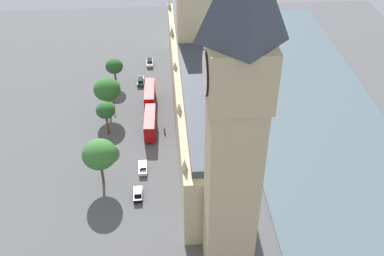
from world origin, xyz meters
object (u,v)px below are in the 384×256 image
(car_dark_green_under_trees, at_px, (141,81))
(pedestrian_trailing, at_px, (164,130))
(parliament_building, at_px, (199,85))
(double_decker_bus_leading, at_px, (150,123))
(clock_tower, at_px, (235,128))
(car_silver_near_tower, at_px, (150,62))
(car_white_far_end, at_px, (143,167))
(car_black_kerbside, at_px, (138,194))
(plane_tree_midblock, at_px, (106,111))
(double_decker_bus_opposite_hall, at_px, (150,95))
(plane_tree_corner, at_px, (107,89))
(plane_tree_by_river_gate, at_px, (99,154))
(plane_tree_slot_10, at_px, (114,66))
(street_lamp_slot_11, at_px, (113,89))

(car_dark_green_under_trees, xyz_separation_m, pedestrian_trailing, (-6.08, 23.23, -0.19))
(parliament_building, bearing_deg, double_decker_bus_leading, 25.31)
(clock_tower, height_order, car_silver_near_tower, clock_tower)
(car_white_far_end, height_order, car_black_kerbside, same)
(car_silver_near_tower, bearing_deg, plane_tree_midblock, 71.48)
(plane_tree_midblock, bearing_deg, car_white_far_end, 120.89)
(double_decker_bus_leading, distance_m, car_white_far_end, 14.25)
(plane_tree_midblock, bearing_deg, double_decker_bus_opposite_hall, -129.47)
(double_decker_bus_opposite_hall, height_order, car_black_kerbside, double_decker_bus_opposite_hall)
(car_silver_near_tower, xyz_separation_m, plane_tree_corner, (10.27, 24.70, 6.42))
(clock_tower, height_order, plane_tree_corner, clock_tower)
(parliament_building, xyz_separation_m, plane_tree_by_river_gate, (22.37, 23.01, -1.26))
(car_black_kerbside, xyz_separation_m, plane_tree_slot_10, (6.91, -44.98, 4.83))
(car_silver_near_tower, bearing_deg, street_lamp_slot_11, 62.41)
(pedestrian_trailing, xyz_separation_m, street_lamp_slot_11, (13.04, -14.07, 3.49))
(clock_tower, height_order, double_decker_bus_opposite_hall, clock_tower)
(plane_tree_corner, relative_size, plane_tree_midblock, 1.16)
(plane_tree_slot_10, relative_size, street_lamp_slot_11, 1.31)
(double_decker_bus_leading, xyz_separation_m, car_black_kerbside, (2.66, 22.04, -1.75))
(plane_tree_corner, bearing_deg, car_black_kerbside, 104.13)
(car_dark_green_under_trees, xyz_separation_m, double_decker_bus_leading, (-2.68, 22.80, 1.75))
(car_black_kerbside, relative_size, plane_tree_corner, 0.41)
(plane_tree_slot_10, bearing_deg, car_silver_near_tower, -132.66)
(car_silver_near_tower, height_order, plane_tree_slot_10, plane_tree_slot_10)
(double_decker_bus_opposite_hall, xyz_separation_m, car_black_kerbside, (2.64, 34.42, -1.75))
(car_silver_near_tower, relative_size, plane_tree_corner, 0.41)
(car_black_kerbside, bearing_deg, plane_tree_slot_10, -81.54)
(pedestrian_trailing, xyz_separation_m, plane_tree_slot_10, (12.97, -23.37, 5.02))
(double_decker_bus_leading, relative_size, car_black_kerbside, 2.55)
(car_black_kerbside, bearing_deg, pedestrian_trailing, -105.95)
(clock_tower, distance_m, street_lamp_slot_11, 63.54)
(street_lamp_slot_11, bearing_deg, car_silver_near_tower, -115.98)
(car_silver_near_tower, bearing_deg, parliament_building, 112.66)
(clock_tower, relative_size, plane_tree_midblock, 6.65)
(parliament_building, height_order, plane_tree_slot_10, parliament_building)
(car_dark_green_under_trees, relative_size, street_lamp_slot_11, 0.79)
(car_silver_near_tower, height_order, plane_tree_midblock, plane_tree_midblock)
(plane_tree_corner, bearing_deg, clock_tower, 116.05)
(double_decker_bus_opposite_hall, bearing_deg, clock_tower, 106.30)
(double_decker_bus_leading, bearing_deg, plane_tree_slot_10, -65.08)
(car_black_kerbside, xyz_separation_m, plane_tree_by_river_gate, (7.42, -4.83, 6.94))
(street_lamp_slot_11, bearing_deg, double_decker_bus_leading, 125.26)
(car_dark_green_under_trees, relative_size, plane_tree_corner, 0.46)
(car_white_far_end, bearing_deg, parliament_building, -125.89)
(street_lamp_slot_11, bearing_deg, car_dark_green_under_trees, -127.21)
(car_white_far_end, distance_m, pedestrian_trailing, 14.53)
(plane_tree_by_river_gate, height_order, street_lamp_slot_11, plane_tree_by_river_gate)
(plane_tree_slot_10, bearing_deg, street_lamp_slot_11, 89.60)
(clock_tower, xyz_separation_m, street_lamp_slot_11, (22.87, -53.35, -25.86))
(clock_tower, relative_size, car_black_kerbside, 13.97)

